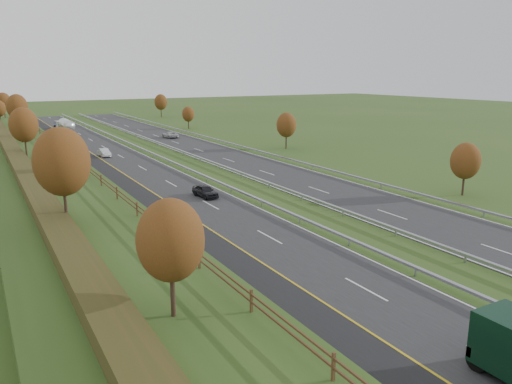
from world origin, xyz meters
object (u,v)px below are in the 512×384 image
at_px(car_dark_near, 205,191).
at_px(car_small_far, 59,126).
at_px(car_oncoming, 170,135).
at_px(road_tanker, 66,127).
at_px(car_silver_mid, 104,153).

distance_m(car_dark_near, car_small_far, 81.94).
xyz_separation_m(car_dark_near, car_oncoming, (14.52, 51.52, -0.03)).
distance_m(road_tanker, car_dark_near, 68.36).
distance_m(car_silver_mid, car_oncoming, 25.26).
bearing_deg(road_tanker, car_oncoming, -42.40).
xyz_separation_m(car_dark_near, car_silver_mid, (-3.36, 33.68, -0.03)).
xyz_separation_m(road_tanker, car_silver_mid, (0.43, -34.56, -1.17)).
relative_size(car_silver_mid, car_small_far, 0.84).
distance_m(road_tanker, car_oncoming, 24.83).
relative_size(car_silver_mid, car_oncoming, 0.84).
bearing_deg(car_oncoming, car_dark_near, 68.13).
xyz_separation_m(road_tanker, car_small_far, (0.45, 13.63, -1.15)).
relative_size(road_tanker, car_small_far, 2.41).
bearing_deg(car_small_far, road_tanker, -94.13).
bearing_deg(car_dark_near, road_tanker, 88.74).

